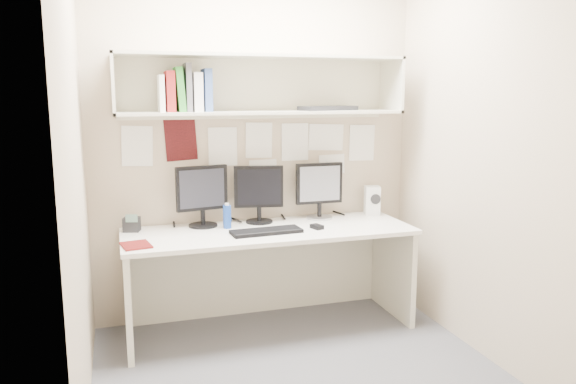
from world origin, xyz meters
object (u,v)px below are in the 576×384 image
object	(u,v)px
desk	(269,279)
keyboard	(266,231)
desk_phone	(132,224)
monitor_center	(259,191)
monitor_right	(319,188)
maroon_notebook	(136,245)
speaker	(372,201)
monitor_left	(202,193)

from	to	relation	value
desk	keyboard	world-z (taller)	keyboard
desk_phone	desk	bearing A→B (deg)	3.40
monitor_center	monitor_right	world-z (taller)	monitor_right
monitor_right	maroon_notebook	bearing A→B (deg)	-163.19
maroon_notebook	desk_phone	world-z (taller)	desk_phone
monitor_center	speaker	bearing A→B (deg)	10.93
desk	maroon_notebook	distance (m)	0.99
desk	maroon_notebook	world-z (taller)	maroon_notebook
monitor_right	monitor_center	bearing A→B (deg)	-179.86
speaker	maroon_notebook	bearing A→B (deg)	-151.97
keyboard	speaker	distance (m)	0.99
desk	maroon_notebook	bearing A→B (deg)	-168.35
keyboard	desk	bearing A→B (deg)	62.20
speaker	maroon_notebook	xyz separation A→B (m)	(-1.79, -0.40, -0.11)
maroon_notebook	desk_phone	size ratio (longest dim) A/B	1.60
desk	desk_phone	bearing A→B (deg)	167.09
keyboard	maroon_notebook	distance (m)	0.86
desk	speaker	bearing A→B (deg)	13.27
maroon_notebook	monitor_left	bearing A→B (deg)	30.32
desk	keyboard	bearing A→B (deg)	-114.17
monitor_right	speaker	xyz separation A→B (m)	(0.43, -0.01, -0.12)
speaker	maroon_notebook	world-z (taller)	speaker
monitor_center	keyboard	world-z (taller)	monitor_center
monitor_right	monitor_left	bearing A→B (deg)	-179.85
monitor_center	keyboard	bearing A→B (deg)	-84.10
monitor_right	keyboard	world-z (taller)	monitor_right
monitor_center	monitor_left	bearing A→B (deg)	-168.40
keyboard	maroon_notebook	xyz separation A→B (m)	(-0.85, -0.08, -0.01)
monitor_left	monitor_right	xyz separation A→B (m)	(0.88, 0.00, -0.01)
monitor_left	speaker	size ratio (longest dim) A/B	1.93
desk	monitor_right	size ratio (longest dim) A/B	4.77
monitor_center	desk	bearing A→B (deg)	-74.08
monitor_center	maroon_notebook	bearing A→B (deg)	-143.83
desk	monitor_center	bearing A→B (deg)	94.33
keyboard	maroon_notebook	size ratio (longest dim) A/B	2.35
monitor_left	desk_phone	xyz separation A→B (m)	(-0.49, -0.01, -0.19)
desk	speaker	world-z (taller)	speaker
keyboard	monitor_center	bearing A→B (deg)	80.69
desk	monitor_center	distance (m)	0.63
desk	maroon_notebook	xyz separation A→B (m)	(-0.90, -0.19, 0.37)
desk	monitor_right	xyz separation A→B (m)	(0.45, 0.22, 0.60)
maroon_notebook	keyboard	bearing A→B (deg)	-5.01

